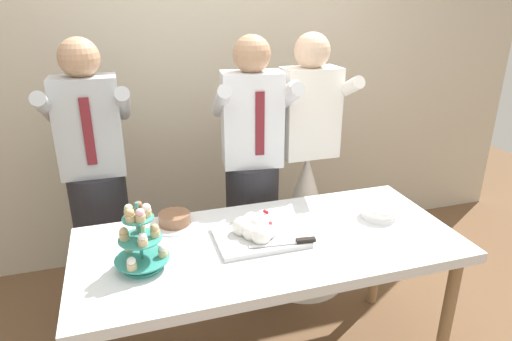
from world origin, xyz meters
name	(u,v)px	position (x,y,z in m)	size (l,w,h in m)	color
rear_wall	(206,57)	(0.00, 1.39, 1.45)	(5.20, 0.10, 2.90)	beige
dessert_table	(269,254)	(0.00, 0.00, 0.70)	(1.80, 0.80, 0.78)	silver
cupcake_stand	(140,240)	(-0.59, -0.05, 0.91)	(0.23, 0.23, 0.31)	teal
main_cake_tray	(259,230)	(-0.04, 0.03, 0.82)	(0.44, 0.31, 0.13)	silver
plate_stack	(379,211)	(0.62, 0.06, 0.81)	(0.19, 0.19, 0.07)	white
round_cake	(175,220)	(-0.41, 0.28, 0.80)	(0.24, 0.24, 0.07)	white
person_groom	(252,190)	(0.11, 0.63, 0.75)	(0.52, 0.54, 1.66)	#232328
person_bride	(305,203)	(0.48, 0.68, 0.58)	(0.56, 0.56, 1.66)	white
person_guest	(99,201)	(-0.78, 0.76, 0.75)	(0.46, 0.49, 1.66)	#232328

